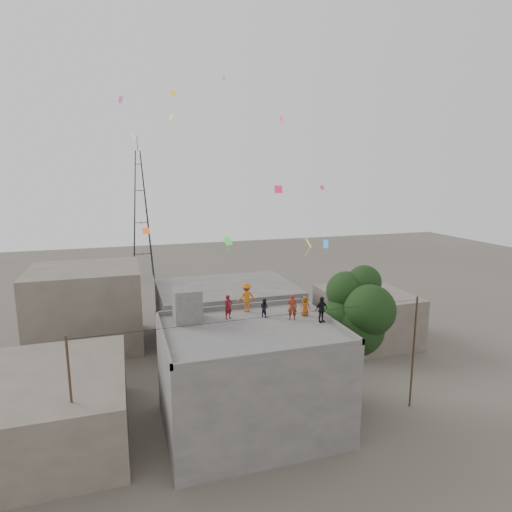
{
  "coord_description": "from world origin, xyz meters",
  "views": [
    {
      "loc": [
        -6.72,
        -22.25,
        14.83
      ],
      "look_at": [
        1.11,
        2.44,
        9.87
      ],
      "focal_mm": 30.0,
      "sensor_mm": 36.0,
      "label": 1
    }
  ],
  "objects": [
    {
      "name": "person_orange_child",
      "position": [
        3.95,
        1.26,
        6.72
      ],
      "size": [
        0.72,
        0.62,
        1.24
      ],
      "primitive_type": "imported",
      "rotation": [
        0.0,
        0.0,
        -0.43
      ],
      "color": "#A64A13",
      "rests_on": "main_building"
    },
    {
      "name": "transmission_tower",
      "position": [
        -4.0,
        40.0,
        9.07
      ],
      "size": [
        2.97,
        2.97,
        20.01
      ],
      "color": "black",
      "rests_on": "ground"
    },
    {
      "name": "person_dark_child",
      "position": [
        1.45,
        1.83,
        6.68
      ],
      "size": [
        0.68,
        0.72,
        1.17
      ],
      "primitive_type": "imported",
      "rotation": [
        0.0,
        0.0,
        2.15
      ],
      "color": "black",
      "rests_on": "main_building"
    },
    {
      "name": "person_red_child",
      "position": [
        -0.76,
        2.14,
        6.85
      ],
      "size": [
        0.65,
        0.56,
        1.5
      ],
      "primitive_type": "imported",
      "rotation": [
        0.0,
        0.0,
        0.45
      ],
      "color": "maroon",
      "rests_on": "main_building"
    },
    {
      "name": "kites",
      "position": [
        1.46,
        6.46,
        15.02
      ],
      "size": [
        16.77,
        15.26,
        12.94
      ],
      "color": "#FC4F1A",
      "rests_on": "ground"
    },
    {
      "name": "utility_line",
      "position": [
        0.5,
        -1.25,
        3.83
      ],
      "size": [
        20.12,
        0.62,
        7.4
      ],
      "color": "black",
      "rests_on": "ground"
    },
    {
      "name": "ground",
      "position": [
        0.0,
        0.0,
        0.0
      ],
      "size": [
        140.0,
        140.0,
        0.0
      ],
      "primitive_type": "plane",
      "color": "#4F4841",
      "rests_on": "ground"
    },
    {
      "name": "tree",
      "position": [
        7.37,
        0.6,
        6.1
      ],
      "size": [
        4.9,
        4.6,
        9.1
      ],
      "color": "black",
      "rests_on": "ground"
    },
    {
      "name": "main_building",
      "position": [
        0.0,
        0.0,
        3.05
      ],
      "size": [
        10.0,
        8.0,
        6.1
      ],
      "color": "#53504D",
      "rests_on": "ground"
    },
    {
      "name": "person_red_adult",
      "position": [
        2.91,
        0.84,
        6.9
      ],
      "size": [
        0.69,
        0.6,
        1.59
      ],
      "primitive_type": "imported",
      "rotation": [
        0.0,
        0.0,
        2.69
      ],
      "color": "maroon",
      "rests_on": "main_building"
    },
    {
      "name": "person_orange_adult",
      "position": [
        0.7,
        3.2,
        7.05
      ],
      "size": [
        1.26,
        0.77,
        1.9
      ],
      "primitive_type": "imported",
      "rotation": [
        0.0,
        0.0,
        -3.09
      ],
      "color": "#C15F16",
      "rests_on": "main_building"
    },
    {
      "name": "neighbor_west",
      "position": [
        -11.0,
        2.0,
        2.0
      ],
      "size": [
        8.0,
        10.0,
        4.0
      ],
      "primitive_type": "cube",
      "color": "#5B5248",
      "rests_on": "ground"
    },
    {
      "name": "parapet",
      "position": [
        0.0,
        0.0,
        6.25
      ],
      "size": [
        10.0,
        8.0,
        0.3
      ],
      "color": "#53504D",
      "rests_on": "main_building"
    },
    {
      "name": "neighbor_northwest",
      "position": [
        -10.0,
        16.0,
        3.5
      ],
      "size": [
        9.0,
        8.0,
        7.0
      ],
      "primitive_type": "cube",
      "color": "#5B5248",
      "rests_on": "ground"
    },
    {
      "name": "neighbor_east",
      "position": [
        14.0,
        10.0,
        2.2
      ],
      "size": [
        7.0,
        8.0,
        4.4
      ],
      "primitive_type": "cube",
      "color": "#5B5248",
      "rests_on": "ground"
    },
    {
      "name": "stair_head_box",
      "position": [
        -3.2,
        2.6,
        7.1
      ],
      "size": [
        1.6,
        1.8,
        2.0
      ],
      "primitive_type": "cube",
      "color": "#53504D",
      "rests_on": "main_building"
    },
    {
      "name": "person_dark_adult",
      "position": [
        4.4,
        -0.12,
        6.89
      ],
      "size": [
        0.99,
        0.63,
        1.57
      ],
      "primitive_type": "imported",
      "rotation": [
        0.0,
        0.0,
        0.28
      ],
      "color": "black",
      "rests_on": "main_building"
    },
    {
      "name": "neighbor_north",
      "position": [
        2.0,
        14.0,
        2.5
      ],
      "size": [
        12.0,
        9.0,
        5.0
      ],
      "primitive_type": "cube",
      "color": "#53504D",
      "rests_on": "ground"
    }
  ]
}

